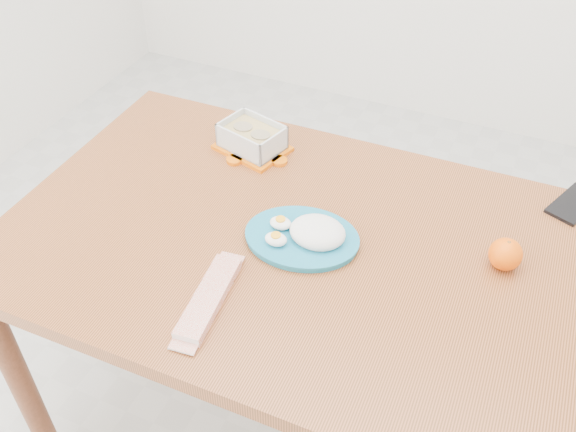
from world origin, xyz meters
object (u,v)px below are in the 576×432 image
at_px(food_container, 252,138).
at_px(orange_fruit, 505,254).
at_px(rice_plate, 307,234).
at_px(smartphone, 574,204).
at_px(dining_table, 288,264).

relative_size(food_container, orange_fruit, 2.91).
distance_m(food_container, rice_plate, 0.38).
xyz_separation_m(food_container, orange_fruit, (0.68, -0.17, -0.00)).
bearing_deg(smartphone, orange_fruit, -91.40).
relative_size(dining_table, food_container, 6.30).
xyz_separation_m(dining_table, rice_plate, (0.05, 0.00, 0.11)).
relative_size(food_container, rice_plate, 0.72).
bearing_deg(smartphone, food_container, -150.24).
distance_m(orange_fruit, smartphone, 0.30).
xyz_separation_m(dining_table, smartphone, (0.58, 0.38, 0.09)).
relative_size(rice_plate, smartphone, 1.92).
xyz_separation_m(dining_table, orange_fruit, (0.46, 0.10, 0.13)).
bearing_deg(food_container, orange_fruit, 1.24).
distance_m(rice_plate, smartphone, 0.65).
bearing_deg(dining_table, smartphone, 32.31).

